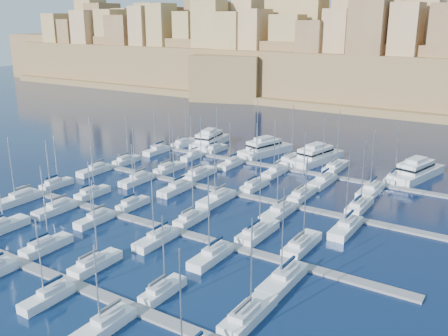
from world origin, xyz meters
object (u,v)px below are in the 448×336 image
Objects in this scene: motor_yacht_c at (316,156)px; sailboat_2 at (46,246)px; sailboat_4 at (163,290)px; motor_yacht_a at (210,140)px; motor_yacht_b at (265,148)px; motor_yacht_d at (416,171)px.

sailboat_2 is at bearing -103.30° from motor_yacht_c.
sailboat_4 is 81.70m from motor_yacht_a.
sailboat_2 is 0.81× the size of motor_yacht_a.
sailboat_4 is at bearing -72.48° from motor_yacht_b.
motor_yacht_a is 32.86m from motor_yacht_c.
sailboat_4 reaches higher than motor_yacht_d.
motor_yacht_d is (41.36, 70.74, 0.98)m from sailboat_2.
motor_yacht_c is (32.86, 0.32, 0.00)m from motor_yacht_a.
motor_yacht_b is 0.96× the size of motor_yacht_c.
motor_yacht_c is (14.71, 0.37, 0.00)m from motor_yacht_b.
motor_yacht_b is 14.72m from motor_yacht_c.
sailboat_2 is 1.23× the size of sailboat_4.
motor_yacht_d is at bearing 0.00° from motor_yacht_c.
sailboat_2 reaches higher than sailboat_4.
motor_yacht_c is at bearing 96.14° from sailboat_4.
motor_yacht_c is at bearing -180.00° from motor_yacht_d.
sailboat_2 is at bearing 178.79° from sailboat_4.
motor_yacht_d is (24.64, 0.00, -0.00)m from motor_yacht_c.
motor_yacht_a and motor_yacht_c have the same top height.
sailboat_4 is 0.66× the size of motor_yacht_a.
motor_yacht_a is (-16.14, 70.42, 0.98)m from sailboat_2.
motor_yacht_c is at bearing 1.43° from motor_yacht_b.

